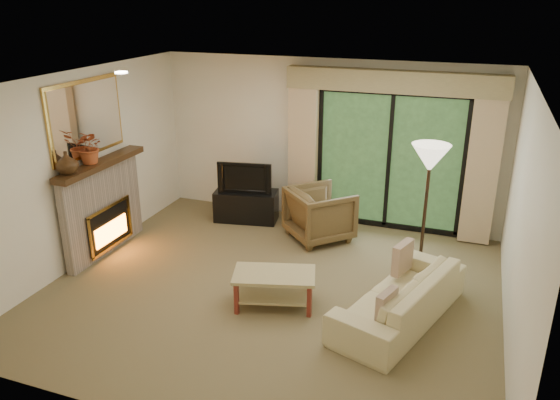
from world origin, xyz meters
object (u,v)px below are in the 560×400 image
(armchair, at_px, (320,214))
(coffee_table, at_px, (274,289))
(media_console, at_px, (246,206))
(sofa, at_px, (400,296))

(armchair, xyz_separation_m, coffee_table, (0.03, -2.03, -0.18))
(media_console, relative_size, sofa, 0.51)
(media_console, xyz_separation_m, coffee_table, (1.36, -2.30, -0.04))
(media_console, height_order, coffee_table, media_console)
(media_console, bearing_deg, sofa, -47.01)
(coffee_table, bearing_deg, sofa, -7.23)
(armchair, distance_m, coffee_table, 2.04)
(media_console, xyz_separation_m, armchair, (1.33, -0.27, 0.15))
(media_console, height_order, armchair, armchair)
(armchair, relative_size, coffee_table, 0.91)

